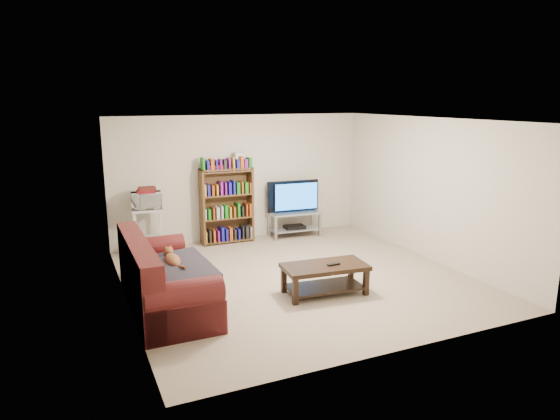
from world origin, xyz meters
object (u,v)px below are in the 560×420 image
coffee_table (325,273)px  sofa (160,284)px  bookshelf (227,205)px  tv_stand (295,220)px

coffee_table → sofa: bearing=173.4°
bookshelf → tv_stand: bearing=-4.7°
coffee_table → tv_stand: bearing=77.8°
sofa → tv_stand: bearing=37.9°
sofa → bookshelf: bearing=55.6°
sofa → tv_stand: (3.11, 2.42, 0.01)m
sofa → bookshelf: bookshelf is taller
sofa → tv_stand: sofa is taller
tv_stand → bookshelf: bearing=178.2°
coffee_table → bookshelf: 3.09m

